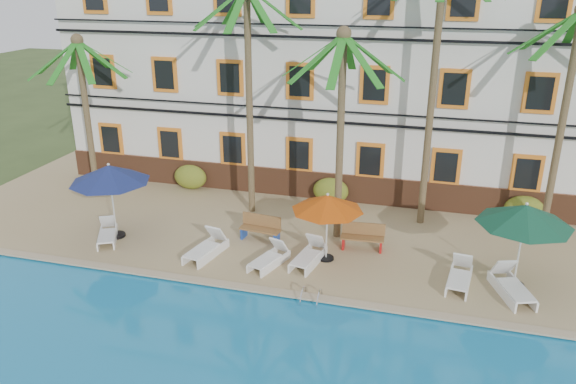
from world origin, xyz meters
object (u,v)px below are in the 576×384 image
(palm_a, at_px, (84,93))
(lounger_d, at_px, (309,255))
(palm_b, at_px, (249,72))
(palm_e, at_px, (567,96))
(umbrella_green, at_px, (525,215))
(lounger_e, at_px, (460,276))
(umbrella_blue, at_px, (109,174))
(umbrella_red, at_px, (327,203))
(lounger_f, at_px, (511,286))
(palm_c, at_px, (341,107))
(lounger_a, at_px, (107,234))
(bench_right, at_px, (363,236))
(bench_left, at_px, (261,228))
(pool_ladder, at_px, (311,300))
(palm_d, at_px, (435,60))
(lounger_b, at_px, (207,248))
(lounger_c, at_px, (270,258))

(palm_a, relative_size, lounger_d, 3.56)
(palm_b, xyz_separation_m, palm_e, (11.04, 0.33, -0.36))
(umbrella_green, relative_size, lounger_e, 1.50)
(palm_a, height_order, umbrella_blue, palm_a)
(umbrella_red, relative_size, lounger_f, 1.16)
(palm_c, xyz_separation_m, lounger_a, (-7.96, -2.56, -4.56))
(palm_e, distance_m, bench_right, 8.22)
(lounger_a, bearing_deg, lounger_f, -0.16)
(lounger_e, relative_size, bench_left, 1.22)
(palm_b, height_order, pool_ladder, palm_b)
(umbrella_red, distance_m, umbrella_green, 5.99)
(umbrella_green, distance_m, pool_ladder, 6.79)
(palm_a, relative_size, palm_d, 0.69)
(lounger_b, relative_size, lounger_c, 1.11)
(palm_b, relative_size, lounger_b, 4.45)
(palm_a, xyz_separation_m, palm_e, (18.26, 0.31, 0.83))
(palm_b, bearing_deg, lounger_c, -63.86)
(lounger_b, bearing_deg, lounger_a, 177.97)
(lounger_b, bearing_deg, lounger_c, -1.81)
(lounger_e, distance_m, lounger_f, 1.51)
(palm_c, relative_size, lounger_d, 3.90)
(palm_d, xyz_separation_m, bench_left, (-5.52, -3.10, -5.74))
(palm_c, xyz_separation_m, lounger_b, (-4.02, -2.70, -4.53))
(palm_d, bearing_deg, palm_b, -174.23)
(palm_a, relative_size, umbrella_blue, 2.40)
(lounger_a, bearing_deg, palm_e, 15.79)
(palm_e, relative_size, umbrella_green, 2.92)
(palm_a, height_order, bench_left, palm_a)
(umbrella_blue, height_order, bench_left, umbrella_blue)
(palm_a, distance_m, bench_left, 9.60)
(lounger_d, bearing_deg, lounger_c, -158.14)
(lounger_b, xyz_separation_m, lounger_d, (3.50, 0.42, -0.01))
(palm_d, bearing_deg, palm_e, -4.51)
(umbrella_red, xyz_separation_m, umbrella_green, (5.97, -0.20, 0.35))
(umbrella_red, xyz_separation_m, lounger_d, (-0.50, -0.41, -1.77))
(palm_a, relative_size, bench_right, 4.46)
(palm_b, relative_size, bench_left, 5.76)
(palm_a, distance_m, umbrella_green, 17.44)
(umbrella_green, height_order, bench_right, umbrella_green)
(palm_a, xyz_separation_m, lounger_f, (16.83, -4.03, -4.13))
(lounger_b, relative_size, pool_ladder, 2.69)
(umbrella_blue, bearing_deg, lounger_c, -5.42)
(umbrella_blue, bearing_deg, lounger_d, -0.70)
(lounger_e, xyz_separation_m, bench_right, (-3.28, 1.66, 0.19))
(lounger_e, bearing_deg, umbrella_green, 11.20)
(palm_a, xyz_separation_m, umbrella_blue, (3.19, -3.62, -2.00))
(palm_e, relative_size, lounger_c, 4.57)
(palm_c, distance_m, lounger_b, 6.63)
(palm_e, distance_m, lounger_a, 16.58)
(lounger_b, xyz_separation_m, lounger_e, (8.35, 0.30, -0.01))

